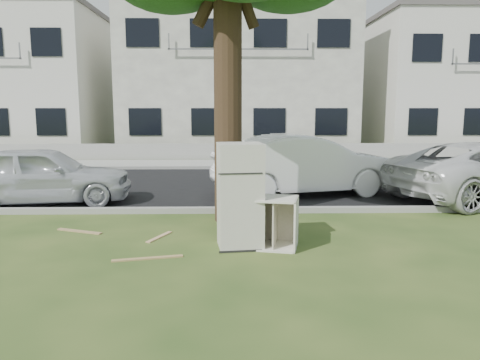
{
  "coord_description": "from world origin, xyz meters",
  "views": [
    {
      "loc": [
        -0.35,
        -7.38,
        2.26
      ],
      "look_at": [
        -0.19,
        0.6,
        1.0
      ],
      "focal_mm": 35.0,
      "sensor_mm": 36.0,
      "label": 1
    }
  ],
  "objects_px": {
    "car_left": "(42,175)",
    "fridge": "(240,196)",
    "car_center": "(306,165)",
    "cabinet": "(265,222)"
  },
  "relations": [
    {
      "from": "fridge",
      "to": "car_center",
      "type": "height_order",
      "value": "fridge"
    },
    {
      "from": "car_left",
      "to": "cabinet",
      "type": "bearing_deg",
      "value": -133.79
    },
    {
      "from": "car_center",
      "to": "car_left",
      "type": "bearing_deg",
      "value": 85.05
    },
    {
      "from": "cabinet",
      "to": "car_left",
      "type": "height_order",
      "value": "car_left"
    },
    {
      "from": "cabinet",
      "to": "car_center",
      "type": "distance_m",
      "value": 4.74
    },
    {
      "from": "fridge",
      "to": "car_left",
      "type": "relative_size",
      "value": 0.42
    },
    {
      "from": "cabinet",
      "to": "fridge",
      "type": "bearing_deg",
      "value": -168.52
    },
    {
      "from": "fridge",
      "to": "cabinet",
      "type": "relative_size",
      "value": 1.61
    },
    {
      "from": "car_left",
      "to": "fridge",
      "type": "bearing_deg",
      "value": -136.04
    },
    {
      "from": "cabinet",
      "to": "car_left",
      "type": "bearing_deg",
      "value": 157.07
    }
  ]
}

